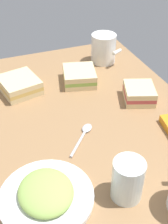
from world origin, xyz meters
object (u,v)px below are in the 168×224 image
at_px(glass_of_milk, 127,181).
at_px(spoon, 83,134).
at_px(plate_of_food, 46,194).
at_px(sandwich_main, 20,85).
at_px(sandwich_extra, 79,76).
at_px(coffee_mug_black, 104,48).
at_px(sandwich_side, 139,93).

relative_size(glass_of_milk, spoon, 0.86).
relative_size(plate_of_food, spoon, 1.82).
height_order(sandwich_main, sandwich_extra, same).
relative_size(coffee_mug_black, sandwich_side, 0.94).
xyz_separation_m(plate_of_food, glass_of_milk, (-0.05, -0.16, 0.03)).
distance_m(plate_of_food, coffee_mug_black, 0.62).
distance_m(coffee_mug_black, sandwich_extra, 0.17).
bearing_deg(glass_of_milk, sandwich_main, 15.06).
distance_m(coffee_mug_black, spoon, 0.41).
distance_m(sandwich_main, glass_of_milk, 0.48).
xyz_separation_m(sandwich_main, glass_of_milk, (-0.47, -0.13, 0.02)).
bearing_deg(sandwich_main, spoon, -157.46).
distance_m(plate_of_food, sandwich_extra, 0.46).
bearing_deg(sandwich_extra, sandwich_main, 85.19).
relative_size(coffee_mug_black, glass_of_milk, 1.20).
distance_m(plate_of_food, glass_of_milk, 0.16).
relative_size(sandwich_main, sandwich_side, 1.18).
bearing_deg(spoon, glass_of_milk, -175.50).
distance_m(sandwich_side, spoon, 0.23).
xyz_separation_m(sandwich_main, sandwich_side, (-0.17, -0.32, 0.00)).
bearing_deg(spoon, coffee_mug_black, -30.95).
distance_m(plate_of_food, spoon, 0.21).
bearing_deg(sandwich_main, sandwich_side, -118.39).
distance_m(coffee_mug_black, sandwich_main, 0.33).
height_order(coffee_mug_black, sandwich_main, coffee_mug_black).
bearing_deg(coffee_mug_black, spoon, 149.05).
relative_size(coffee_mug_black, sandwich_extra, 0.84).
bearing_deg(spoon, sandwich_main, 22.54).
bearing_deg(spoon, sandwich_extra, -18.05).
height_order(coffee_mug_black, spoon, coffee_mug_black).
xyz_separation_m(glass_of_milk, spoon, (0.20, 0.02, -0.04)).
bearing_deg(glass_of_milk, sandwich_extra, -8.19).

